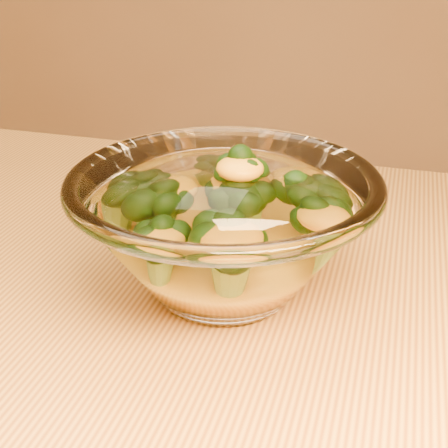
{
  "coord_description": "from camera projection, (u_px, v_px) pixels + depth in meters",
  "views": [
    {
      "loc": [
        0.16,
        -0.32,
        1.02
      ],
      "look_at": [
        0.04,
        0.09,
        0.81
      ],
      "focal_mm": 50.0,
      "sensor_mm": 36.0,
      "label": 1
    }
  ],
  "objects": [
    {
      "name": "cheese_sauce",
      "position": [
        224.0,
        255.0,
        0.48
      ],
      "size": [
        0.12,
        0.12,
        0.03
      ],
      "primitive_type": "ellipsoid",
      "color": "orange",
      "rests_on": "glass_bowl"
    },
    {
      "name": "glass_bowl",
      "position": [
        224.0,
        230.0,
        0.47
      ],
      "size": [
        0.23,
        0.23,
        0.1
      ],
      "color": "white",
      "rests_on": "table"
    },
    {
      "name": "broccoli_heap",
      "position": [
        230.0,
        215.0,
        0.47
      ],
      "size": [
        0.17,
        0.14,
        0.08
      ],
      "color": "black",
      "rests_on": "cheese_sauce"
    }
  ]
}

